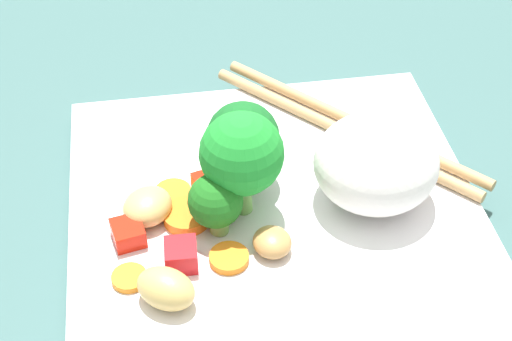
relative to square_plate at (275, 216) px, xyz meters
The scene contains 17 objects.
ground_plane 1.94cm from the square_plate, ahead, with size 110.00×110.00×2.00cm, color #385B5A.
square_plate is the anchor object (origin of this frame).
rice_mound 7.93cm from the square_plate, behind, with size 8.48×8.17×6.33cm, color white.
broccoli_floret_0 5.71cm from the square_plate, 21.35° to the left, with size 3.66×3.66×4.49cm.
broccoli_floret_1 6.31cm from the square_plate, ahead, with size 5.59×5.59×7.85cm.
broccoli_floret_2 5.92cm from the square_plate, 57.47° to the right, with size 5.10×5.10×6.47cm.
carrot_slice_0 6.03cm from the square_plate, 51.02° to the left, with size 2.57×2.57×0.52cm, color orange.
carrot_slice_1 6.34cm from the square_plate, ahead, with size 3.19×3.19×0.79cm, color orange.
carrot_slice_2 11.49cm from the square_plate, 28.22° to the left, with size 2.25×2.25×0.46cm, color orange.
carrot_slice_3 7.31cm from the square_plate, 14.85° to the right, with size 2.58×2.58×0.61cm, color orange.
pepper_chunk_0 8.27cm from the square_plate, 33.40° to the left, with size 2.16×2.05×1.62cm, color red.
pepper_chunk_1 5.13cm from the square_plate, 14.63° to the right, with size 2.00×1.41×2.31cm, color red.
pepper_chunk_2 10.38cm from the square_plate, 10.86° to the left, with size 2.23×2.00×1.34cm, color red.
chicken_piece_0 10.95cm from the square_plate, 43.37° to the left, with size 3.79×2.66×2.40cm, color tan.
chicken_piece_1 8.95cm from the square_plate, ahead, with size 3.55×3.17×2.14cm, color #DAB067.
chicken_piece_2 4.46cm from the square_plate, 78.20° to the left, with size 2.72×2.51×1.53cm, color #B8864C.
chopstick_pair 10.19cm from the square_plate, 130.89° to the right, with size 18.23×18.90×0.86cm.
Camera 1 is at (6.40, 38.25, 39.68)cm, focal length 54.98 mm.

